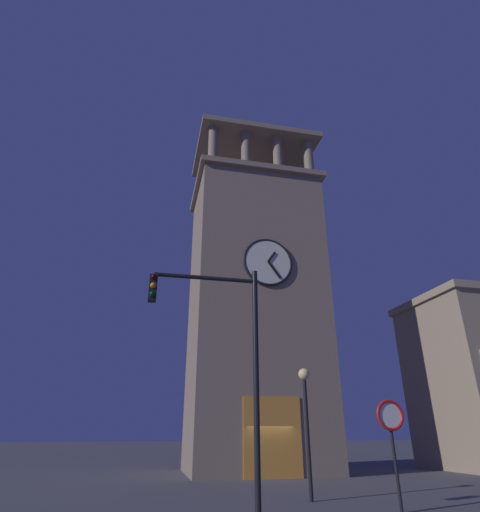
% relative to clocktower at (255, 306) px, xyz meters
% --- Properties ---
extents(ground_plane, '(200.00, 200.00, 0.00)m').
position_rel_clocktower_xyz_m(ground_plane, '(0.12, 2.78, -10.08)').
color(ground_plane, '#4C4C51').
extents(clocktower, '(8.96, 7.29, 25.60)m').
position_rel_clocktower_xyz_m(clocktower, '(0.00, 0.00, 0.00)').
color(clocktower, gray).
rests_on(clocktower, ground_plane).
extents(traffic_signal_near, '(3.13, 0.41, 6.64)m').
position_rel_clocktower_xyz_m(traffic_signal_near, '(4.73, 14.92, -5.72)').
color(traffic_signal_near, black).
rests_on(traffic_signal_near, ground_plane).
extents(street_lamp, '(0.44, 0.44, 4.47)m').
position_rel_clocktower_xyz_m(street_lamp, '(0.84, 10.69, -6.91)').
color(street_lamp, black).
rests_on(street_lamp, ground_plane).
extents(no_horn_sign, '(0.78, 0.14, 3.00)m').
position_rel_clocktower_xyz_m(no_horn_sign, '(0.39, 15.59, -7.73)').
color(no_horn_sign, black).
rests_on(no_horn_sign, ground_plane).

